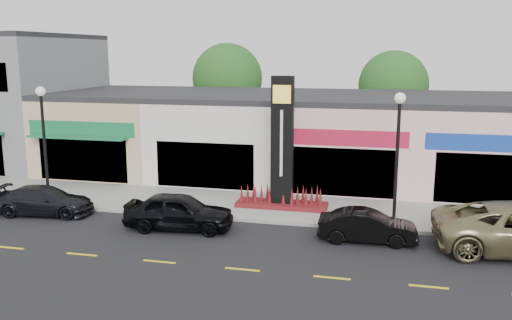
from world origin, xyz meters
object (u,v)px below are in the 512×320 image
object	(u,v)px
lamp_east_near	(398,146)
car_black_conv	(368,226)
pylon_sign	(282,162)
lamp_west_near	(44,133)
car_black_sedan	(179,211)
car_dark_sedan	(44,201)

from	to	relation	value
lamp_east_near	car_black_conv	xyz separation A→B (m)	(-1.01, -1.77, -2.86)
pylon_sign	car_black_conv	xyz separation A→B (m)	(3.99, -3.46, -1.66)
pylon_sign	lamp_west_near	bearing A→B (deg)	-171.23
lamp_east_near	pylon_sign	distance (m)	5.42
car_black_sedan	car_black_conv	bearing A→B (deg)	-93.02
lamp_west_near	pylon_sign	xyz separation A→B (m)	(11.00, 1.70, -1.20)
lamp_east_near	car_black_conv	distance (m)	3.51
car_black_conv	pylon_sign	bearing A→B (deg)	47.48
lamp_west_near	car_black_sedan	bearing A→B (deg)	-15.09
pylon_sign	car_black_conv	distance (m)	5.54
lamp_west_near	pylon_sign	bearing A→B (deg)	8.77
lamp_west_near	car_dark_sedan	size ratio (longest dim) A/B	1.25
car_black_conv	lamp_east_near	bearing A→B (deg)	-31.31
pylon_sign	car_black_conv	size ratio (longest dim) A/B	1.60
lamp_west_near	car_black_conv	bearing A→B (deg)	-6.72
lamp_east_near	car_black_sedan	distance (m)	9.24
pylon_sign	car_black_sedan	distance (m)	5.37
car_dark_sedan	car_black_conv	size ratio (longest dim) A/B	1.17
lamp_west_near	lamp_east_near	xyz separation A→B (m)	(16.00, 0.00, 0.00)
lamp_east_near	car_dark_sedan	xyz separation A→B (m)	(-15.25, -1.41, -2.84)
pylon_sign	car_dark_sedan	bearing A→B (deg)	-163.11
lamp_west_near	car_black_sedan	distance (m)	8.13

